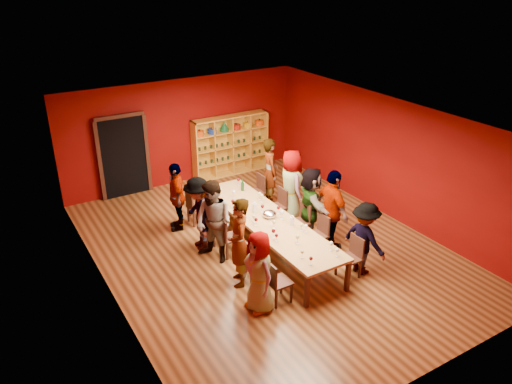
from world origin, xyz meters
TOP-DOWN VIEW (x-y plane):
  - room_shell at (0.00, 0.00)m, footprint 7.10×9.10m
  - tasting_table at (0.00, 0.00)m, footprint 1.10×4.50m
  - doorway at (-1.80, 4.43)m, footprint 1.40×0.17m
  - shelving_unit at (1.40, 4.32)m, footprint 2.40×0.40m
  - chair_person_left_0 at (-0.91, -1.74)m, footprint 0.42×0.42m
  - person_left_0 at (-1.27, -1.74)m, footprint 0.44×0.79m
  - chair_person_left_1 at (-0.91, -0.84)m, footprint 0.42×0.42m
  - person_left_1 at (-1.18, -0.84)m, footprint 0.71×0.81m
  - chair_person_left_2 at (-0.91, 0.19)m, footprint 0.42×0.42m
  - person_left_2 at (-1.21, 0.19)m, footprint 0.78×1.01m
  - chair_person_left_3 at (-0.91, 0.83)m, footprint 0.42×0.42m
  - person_left_3 at (-1.27, 0.83)m, footprint 0.57×1.14m
  - chair_person_left_4 at (-0.91, 1.91)m, footprint 0.42×0.42m
  - person_left_4 at (-1.33, 1.91)m, footprint 0.73×1.08m
  - chair_person_right_0 at (0.91, -1.80)m, footprint 0.42×0.42m
  - person_right_0 at (1.21, -1.80)m, footprint 0.55×1.06m
  - chair_person_right_1 at (0.91, -0.71)m, footprint 0.42×0.42m
  - person_right_1 at (1.23, -0.71)m, footprint 0.59×1.14m
  - chair_person_right_2 at (0.91, -0.03)m, footprint 0.42×0.42m
  - person_right_2 at (1.16, -0.03)m, footprint 0.91×1.66m
  - chair_person_right_3 at (0.91, 0.90)m, footprint 0.42×0.42m
  - person_right_3 at (1.26, 0.90)m, footprint 0.62×0.96m
  - chair_person_right_4 at (0.91, 1.93)m, footprint 0.42×0.42m
  - person_right_4 at (1.30, 1.93)m, footprint 0.65×0.77m
  - wine_glass_0 at (0.32, 1.62)m, footprint 0.08×0.08m
  - wine_glass_1 at (0.34, 1.91)m, footprint 0.08×0.08m
  - wine_glass_2 at (-0.38, 0.89)m, footprint 0.08×0.08m
  - wine_glass_3 at (-0.05, -1.22)m, footprint 0.09×0.09m
  - wine_glass_4 at (-0.37, -0.15)m, footprint 0.08×0.08m
  - wine_glass_5 at (0.33, -1.99)m, footprint 0.07×0.07m
  - wine_glass_6 at (-0.28, -1.97)m, footprint 0.07×0.07m
  - wine_glass_7 at (0.33, 0.77)m, footprint 0.09×0.09m
  - wine_glass_8 at (0.36, -1.76)m, footprint 0.08×0.08m
  - wine_glass_9 at (-0.13, 1.28)m, footprint 0.08×0.08m
  - wine_glass_10 at (0.27, -0.19)m, footprint 0.09×0.09m
  - wine_glass_11 at (-0.36, -0.92)m, footprint 0.07×0.07m
  - wine_glass_12 at (0.35, 0.08)m, footprint 0.08×0.08m
  - wine_glass_13 at (-0.33, 0.01)m, footprint 0.07×0.07m
  - wine_glass_14 at (-0.37, 1.96)m, footprint 0.08×0.08m
  - wine_glass_15 at (-0.37, 0.72)m, footprint 0.08×0.08m
  - wine_glass_16 at (-0.11, -0.44)m, footprint 0.08×0.08m
  - wine_glass_17 at (0.07, 0.31)m, footprint 0.08×0.08m
  - wine_glass_18 at (-0.33, 1.60)m, footprint 0.08×0.08m
  - wine_glass_19 at (-0.28, -1.69)m, footprint 0.07×0.07m
  - wine_glass_20 at (-0.33, -0.76)m, footprint 0.08×0.08m
  - wine_glass_21 at (0.32, -0.83)m, footprint 0.07×0.07m
  - wine_glass_22 at (0.35, 0.89)m, footprint 0.08×0.08m
  - wine_glass_23 at (0.37, -0.92)m, footprint 0.07×0.07m
  - spittoon_bowl at (0.08, 0.04)m, footprint 0.31×0.31m
  - carafe_a at (-0.07, 0.42)m, footprint 0.12×0.12m
  - carafe_b at (0.30, -0.52)m, footprint 0.11×0.11m
  - wine_bottle at (0.27, 1.57)m, footprint 0.08×0.08m

SIDE VIEW (x-z plane):
  - chair_person_left_0 at x=-0.91m, z-range 0.05..0.94m
  - chair_person_left_1 at x=-0.91m, z-range 0.05..0.94m
  - chair_person_left_2 at x=-0.91m, z-range 0.05..0.94m
  - chair_person_left_3 at x=-0.91m, z-range 0.05..0.94m
  - chair_person_left_4 at x=-0.91m, z-range 0.05..0.94m
  - chair_person_right_0 at x=0.91m, z-range 0.05..0.94m
  - chair_person_right_1 at x=0.91m, z-range 0.05..0.94m
  - chair_person_right_2 at x=0.91m, z-range 0.05..0.94m
  - chair_person_right_3 at x=0.91m, z-range 0.05..0.94m
  - chair_person_right_4 at x=0.91m, z-range 0.05..0.94m
  - tasting_table at x=0.00m, z-range 0.32..1.07m
  - person_right_0 at x=1.21m, z-range 0.00..1.57m
  - person_left_0 at x=-1.27m, z-range 0.00..1.61m
  - spittoon_bowl at x=0.08m, z-range 0.74..0.91m
  - person_left_4 at x=-1.33m, z-range 0.00..1.68m
  - person_left_3 at x=-1.27m, z-range 0.00..1.70m
  - carafe_b at x=0.30m, z-range 0.74..0.97m
  - person_right_2 at x=1.16m, z-range 0.00..1.72m
  - carafe_a at x=-0.07m, z-range 0.74..0.99m
  - wine_bottle at x=0.27m, z-range 0.71..1.02m
  - wine_glass_6 at x=-0.28m, z-range 0.79..0.97m
  - wine_glass_19 at x=-0.28m, z-range 0.79..0.97m
  - wine_glass_11 at x=-0.36m, z-range 0.79..0.97m
  - wine_glass_21 at x=0.32m, z-range 0.79..0.97m
  - wine_glass_5 at x=0.33m, z-range 0.79..0.97m
  - wine_glass_23 at x=0.37m, z-range 0.79..0.97m
  - wine_glass_13 at x=-0.33m, z-range 0.79..0.97m
  - wine_glass_14 at x=-0.37m, z-range 0.79..0.98m
  - wine_glass_12 at x=0.35m, z-range 0.79..0.98m
  - wine_glass_4 at x=-0.37m, z-range 0.79..0.98m
  - wine_glass_18 at x=-0.33m, z-range 0.79..0.99m
  - wine_glass_1 at x=0.34m, z-range 0.79..0.99m
  - wine_glass_2 at x=-0.38m, z-range 0.79..0.99m
  - wine_glass_15 at x=-0.37m, z-range 0.79..0.99m
  - wine_glass_16 at x=-0.11m, z-range 0.79..0.99m
  - wine_glass_17 at x=0.07m, z-range 0.79..0.99m
  - wine_glass_0 at x=0.32m, z-range 0.80..1.00m
  - wine_glass_20 at x=-0.33m, z-range 0.80..1.00m
  - wine_glass_8 at x=0.36m, z-range 0.80..1.00m
  - wine_glass_22 at x=0.35m, z-range 0.80..1.00m
  - wine_glass_9 at x=-0.13m, z-range 0.80..1.01m
  - wine_glass_3 at x=-0.05m, z-range 0.80..1.01m
  - wine_glass_7 at x=0.33m, z-range 0.80..1.01m
  - person_right_4 at x=1.30m, z-range 0.00..1.82m
  - wine_glass_10 at x=0.27m, z-range 0.80..1.02m
  - person_right_3 at x=1.26m, z-range 0.00..1.82m
  - person_left_2 at x=-1.21m, z-range 0.00..1.83m
  - person_left_1 at x=-1.18m, z-range 0.00..1.85m
  - person_right_1 at x=1.23m, z-range 0.00..1.88m
  - shelving_unit at x=1.40m, z-range 0.08..1.88m
  - doorway at x=-1.80m, z-range -0.03..2.27m
  - room_shell at x=0.00m, z-range -0.02..3.02m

